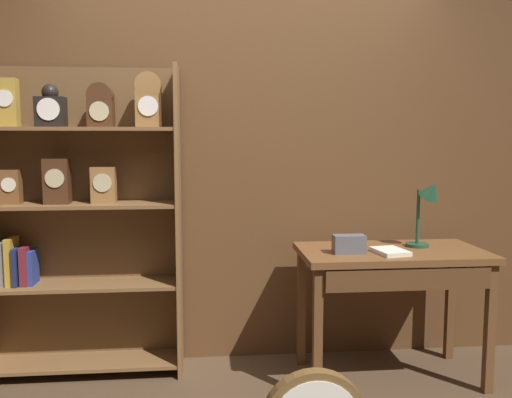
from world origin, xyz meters
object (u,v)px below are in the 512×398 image
object	(u,v)px
workbench	(393,268)
toolbox_small	(349,244)
desk_lamp	(428,203)
bookshelf	(78,211)
open_repair_manual	(390,251)

from	to	relation	value
workbench	toolbox_small	xyz separation A→B (m)	(-0.28, -0.05, 0.16)
workbench	desk_lamp	world-z (taller)	desk_lamp
bookshelf	desk_lamp	xyz separation A→B (m)	(2.12, -0.23, 0.06)
open_repair_manual	workbench	bearing A→B (deg)	49.60
desk_lamp	toolbox_small	bearing A→B (deg)	-167.46
bookshelf	desk_lamp	size ratio (longest dim) A/B	4.43
bookshelf	toolbox_small	bearing A→B (deg)	-12.04
open_repair_manual	toolbox_small	bearing A→B (deg)	161.86
desk_lamp	open_repair_manual	distance (m)	0.41
bookshelf	workbench	xyz separation A→B (m)	(1.89, -0.29, -0.33)
toolbox_small	desk_lamp	bearing A→B (deg)	12.54
workbench	open_repair_manual	xyz separation A→B (m)	(-0.05, -0.08, 0.12)
toolbox_small	open_repair_manual	bearing A→B (deg)	-7.97
workbench	open_repair_manual	distance (m)	0.16
toolbox_small	bookshelf	bearing A→B (deg)	167.96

